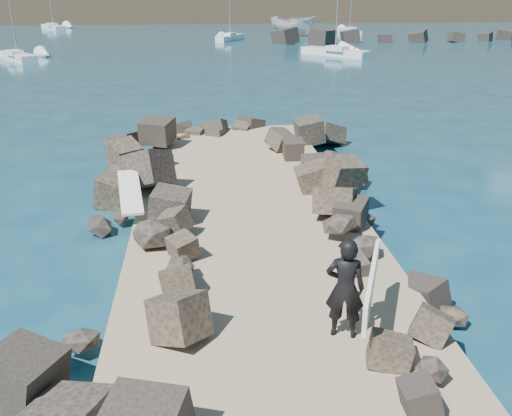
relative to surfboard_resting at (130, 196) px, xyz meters
The scene contains 13 objects.
ground 3.58m from the surfboard_resting, 24.01° to the right, with size 800.00×800.00×0.00m, color #0F384C.
jetty 4.67m from the surfboard_resting, 47.33° to the right, with size 6.00×26.00×0.60m, color #8C7759.
riprap_left 2.95m from the surfboard_resting, 85.51° to the right, with size 2.60×22.00×1.00m, color black.
riprap_right 6.71m from the surfboard_resting, 25.64° to the right, with size 2.60×22.00×1.00m, color black.
breakwater_secondary 65.78m from the surfboard_resting, 54.58° to the left, with size 52.00×4.00×1.20m, color black.
surfboard_resting is the anchor object (origin of this frame).
boat_imported 64.70m from the surfboard_resting, 76.98° to the left, with size 2.56×6.81×2.63m, color silver.
surfer_with_board 7.62m from the surfboard_resting, 55.48° to the right, with size 1.28×2.14×1.83m.
sailboat_b 57.43m from the surfboard_resting, 84.04° to the left, with size 3.76×5.17×6.62m.
sailboat_a 41.87m from the surfboard_resting, 109.56° to the left, with size 4.62×5.97×7.63m.
sailboat_d 69.01m from the surfboard_resting, 70.68° to the left, with size 1.56×6.79×8.20m.
sailboat_c 42.86m from the surfboard_resting, 69.52° to the left, with size 5.82×6.41×8.57m.
sailboat_e 80.94m from the surfboard_resting, 104.05° to the left, with size 4.89×6.82×8.46m.
Camera 1 is at (-1.22, -13.13, 6.27)m, focal length 40.00 mm.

